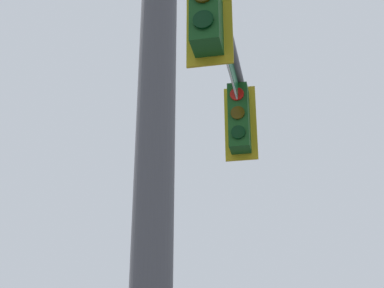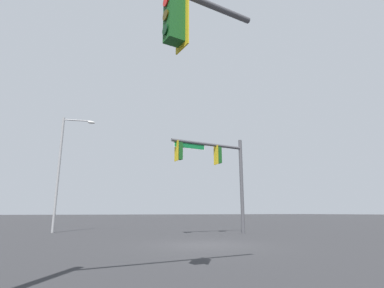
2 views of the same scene
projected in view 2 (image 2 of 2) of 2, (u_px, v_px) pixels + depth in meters
ground_plane at (205, 245)px, 12.90m from camera, size 400.00×400.00×0.00m
signal_pole_near at (218, 164)px, 20.12m from camera, size 5.49×0.79×6.43m
signal_pole_far at (29, 32)px, 4.67m from camera, size 5.90×0.86×6.56m
street_lamp at (63, 164)px, 21.81m from camera, size 2.33×0.62×8.36m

